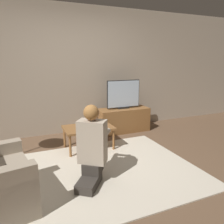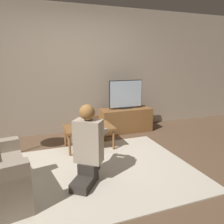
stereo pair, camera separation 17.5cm
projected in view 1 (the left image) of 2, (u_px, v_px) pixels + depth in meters
The scene contains 9 objects.
ground_plane at pixel (103, 171), 3.06m from camera, with size 10.00×10.00×0.00m, color brown.
wall_back at pixel (69, 71), 4.48m from camera, with size 10.00×0.06×2.60m.
rug at pixel (103, 171), 3.06m from camera, with size 2.57×2.04×0.02m.
tv_stand at pixel (123, 120), 4.73m from camera, with size 1.11×0.43×0.51m.
tv at pixel (123, 94), 4.60m from camera, with size 0.74×0.08×0.60m.
coffee_table at pixel (88, 129), 3.77m from camera, with size 0.83×0.55×0.40m.
person_kneeling at pixel (92, 145), 2.70m from camera, with size 0.65×0.76×0.99m.
picture_frame at pixel (95, 120), 3.89m from camera, with size 0.11×0.01×0.15m.
remote at pixel (87, 128), 3.63m from camera, with size 0.04×0.15×0.02m.
Camera 1 is at (-0.98, -2.60, 1.53)m, focal length 35.00 mm.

